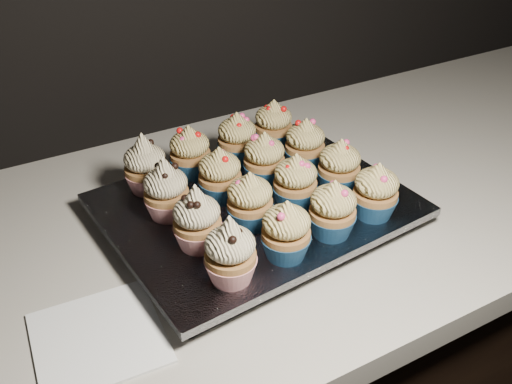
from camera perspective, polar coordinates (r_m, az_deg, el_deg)
worktop at (r=0.87m, az=-1.65°, el=-2.99°), size 2.44×0.64×0.04m
napkin at (r=0.70m, az=-15.48°, el=-13.87°), size 0.15×0.15×0.00m
baking_tray at (r=0.84m, az=-0.00°, el=-2.21°), size 0.41×0.33×0.02m
foil_lining at (r=0.83m, az=-0.00°, el=-1.26°), size 0.44×0.36×0.01m
cupcake_0 at (r=0.67m, az=-2.58°, el=-6.09°), size 0.06×0.06×0.10m
cupcake_1 at (r=0.71m, az=3.03°, el=-3.96°), size 0.06×0.06×0.08m
cupcake_2 at (r=0.75m, az=7.67°, el=-1.81°), size 0.06×0.06×0.08m
cupcake_3 at (r=0.79m, az=11.87°, el=-0.00°), size 0.06×0.06×0.08m
cupcake_4 at (r=0.72m, az=-5.91°, el=-2.81°), size 0.06×0.06×0.10m
cupcake_5 at (r=0.76m, az=-0.61°, el=-0.96°), size 0.06×0.06×0.08m
cupcake_6 at (r=0.80m, az=3.95°, el=0.98°), size 0.06×0.06×0.08m
cupcake_7 at (r=0.84m, az=8.32°, el=2.49°), size 0.06×0.06×0.08m
cupcake_8 at (r=0.78m, az=-8.97°, el=0.12°), size 0.06×0.06×0.10m
cupcake_9 at (r=0.81m, az=-3.63°, el=1.67°), size 0.06×0.06×0.08m
cupcake_10 at (r=0.85m, az=0.83°, el=3.28°), size 0.06×0.06×0.08m
cupcake_11 at (r=0.89m, az=4.92°, el=4.69°), size 0.06×0.06×0.08m
cupcake_12 at (r=0.84m, az=-11.01°, el=2.58°), size 0.06×0.06×0.10m
cupcake_13 at (r=0.87m, az=-6.61°, el=3.91°), size 0.06×0.06×0.08m
cupcake_14 at (r=0.90m, az=-1.90°, el=5.34°), size 0.06×0.06×0.08m
cupcake_15 at (r=0.94m, az=1.75°, el=6.67°), size 0.06×0.06×0.08m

